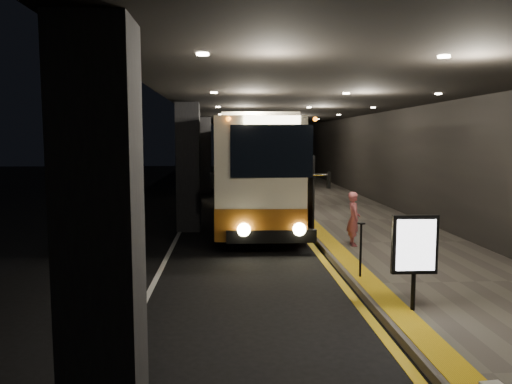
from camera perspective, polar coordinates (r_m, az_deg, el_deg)
name	(u,v)px	position (r m, az deg, el deg)	size (l,w,h in m)	color
ground	(234,257)	(13.63, -2.55, -7.39)	(90.00, 90.00, 0.00)	black
lane_line_white	(183,225)	(18.60, -8.32, -3.78)	(0.12, 50.00, 0.01)	silver
kerb_stripe_yellow	(295,224)	(18.70, 4.48, -3.68)	(0.18, 50.00, 0.01)	gold
sidewalk	(358,222)	(19.16, 11.62, -3.34)	(4.50, 50.00, 0.15)	#514C44
tactile_strip	(308,220)	(18.75, 6.00, -3.20)	(0.50, 50.00, 0.01)	gold
terminal_wall	(420,144)	(19.61, 18.20, 5.29)	(0.10, 50.00, 6.00)	black
support_columns	(188,167)	(17.33, -7.73, 2.82)	(0.80, 24.80, 4.40)	black
canopy	(300,99)	(18.50, 5.07, 10.50)	(9.00, 50.00, 0.40)	black
coach_main	(258,174)	(19.29, 0.23, 2.08)	(3.09, 12.28, 3.80)	beige
coach_second	(245,160)	(32.57, -1.29, 3.73)	(2.83, 12.09, 3.78)	beige
coach_third	(241,153)	(44.42, -1.75, 4.46)	(3.31, 12.59, 3.92)	beige
passenger_boarding	(354,219)	(14.45, 11.09, -3.01)	(0.56, 0.37, 1.54)	#B8565C
info_sign	(415,247)	(9.23, 17.70, -5.96)	(0.81, 0.13, 1.71)	black
stanchion_post	(361,250)	(11.24, 11.87, -6.53)	(0.05, 0.05, 1.20)	black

